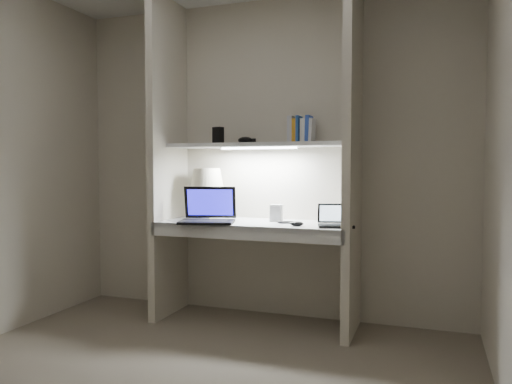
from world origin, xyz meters
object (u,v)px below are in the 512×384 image
at_px(table_lamp, 207,185).
at_px(speaker, 276,213).
at_px(book_row, 301,130).
at_px(laptop_main, 208,214).
at_px(laptop_netbook, 336,221).

xyz_separation_m(table_lamp, speaker, (0.60, -0.05, -0.21)).
bearing_deg(book_row, table_lamp, -178.47).
height_order(laptop_main, laptop_netbook, laptop_main).
relative_size(table_lamp, book_row, 1.98).
xyz_separation_m(laptop_netbook, book_row, (-0.31, 0.24, 0.65)).
relative_size(table_lamp, speaker, 3.10).
bearing_deg(laptop_main, laptop_netbook, -13.68).
bearing_deg(table_lamp, laptop_netbook, -11.57).
distance_m(table_lamp, speaker, 0.64).
bearing_deg(laptop_netbook, table_lamp, 153.15).
bearing_deg(book_row, laptop_main, -156.31).
bearing_deg(speaker, book_row, 17.17).
xyz_separation_m(laptop_main, book_row, (0.64, 0.28, 0.63)).
distance_m(table_lamp, laptop_main, 0.36).
xyz_separation_m(table_lamp, laptop_netbook, (1.08, -0.22, -0.23)).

